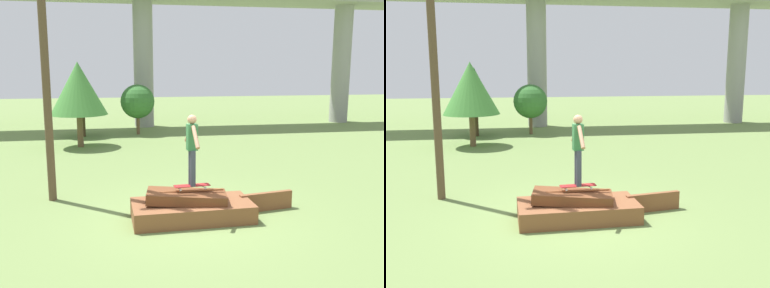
# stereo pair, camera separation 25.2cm
# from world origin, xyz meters

# --- Properties ---
(ground_plane) EXTENTS (80.00, 80.00, 0.00)m
(ground_plane) POSITION_xyz_m (0.00, 0.00, 0.00)
(ground_plane) COLOR olive
(scrap_pile) EXTENTS (2.70, 1.37, 0.68)m
(scrap_pile) POSITION_xyz_m (-0.02, 0.00, 0.26)
(scrap_pile) COLOR brown
(scrap_pile) RESTS_ON ground_plane
(scrap_plank_loose) EXTENTS (1.36, 0.34, 0.44)m
(scrap_plank_loose) POSITION_xyz_m (1.84, 0.28, 0.22)
(scrap_plank_loose) COLOR brown
(scrap_plank_loose) RESTS_ON ground_plane
(skateboard) EXTENTS (0.83, 0.29, 0.09)m
(skateboard) POSITION_xyz_m (0.01, 0.07, 0.76)
(skateboard) COLOR maroon
(skateboard) RESTS_ON scrap_pile
(skater) EXTENTS (0.24, 1.05, 1.58)m
(skater) POSITION_xyz_m (0.01, 0.07, 1.68)
(skater) COLOR #383D4C
(skater) RESTS_ON skateboard
(highway_overpass) EXTENTS (44.00, 3.31, 7.63)m
(highway_overpass) POSITION_xyz_m (0.00, 15.60, 6.47)
(highway_overpass) COLOR gray
(highway_overpass) RESTS_ON ground_plane
(utility_pole) EXTENTS (1.30, 0.20, 8.77)m
(utility_pole) POSITION_xyz_m (-3.28, 2.02, 4.51)
(utility_pole) COLOR brown
(utility_pole) RESTS_ON ground_plane
(tree_behind_left) EXTENTS (1.71, 1.71, 2.53)m
(tree_behind_left) POSITION_xyz_m (-0.52, 12.70, 1.66)
(tree_behind_left) COLOR brown
(tree_behind_left) RESTS_ON ground_plane
(tree_behind_right) EXTENTS (2.40, 2.40, 3.61)m
(tree_behind_right) POSITION_xyz_m (-3.14, 9.60, 2.49)
(tree_behind_right) COLOR brown
(tree_behind_right) RESTS_ON ground_plane
(tree_mid_back) EXTENTS (2.16, 2.16, 3.38)m
(tree_mid_back) POSITION_xyz_m (-3.23, 12.45, 2.24)
(tree_mid_back) COLOR #4C3823
(tree_mid_back) RESTS_ON ground_plane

